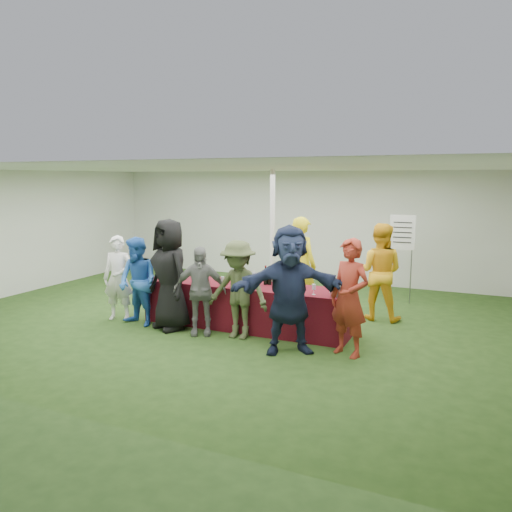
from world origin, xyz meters
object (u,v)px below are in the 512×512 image
at_px(staff_pourer, 301,265).
at_px(customer_2, 170,274).
at_px(dump_bucket, 338,291).
at_px(customer_3, 200,291).
at_px(serving_table, 245,306).
at_px(staff_back, 379,272).
at_px(customer_4, 238,290).
at_px(wine_list_sign, 402,239).
at_px(customer_0, 119,278).
at_px(customer_6, 349,298).
at_px(customer_1, 138,282).
at_px(customer_5, 290,289).

bearing_deg(staff_pourer, customer_2, 71.07).
xyz_separation_m(dump_bucket, customer_3, (-2.17, -0.43, -0.11)).
bearing_deg(staff_pourer, serving_table, 89.77).
relative_size(staff_back, customer_4, 1.11).
bearing_deg(customer_3, staff_pourer, 36.17).
xyz_separation_m(wine_list_sign, customer_0, (-4.42, -3.34, -0.55)).
bearing_deg(staff_pourer, customer_6, 149.41).
bearing_deg(dump_bucket, wine_list_sign, 80.96).
xyz_separation_m(customer_0, customer_1, (0.54, -0.15, 0.01)).
distance_m(dump_bucket, customer_0, 3.95).
bearing_deg(staff_pourer, customer_1, 63.26).
height_order(customer_1, customer_6, customer_6).
bearing_deg(customer_1, customer_6, 12.74).
bearing_deg(dump_bucket, staff_back, 79.45).
height_order(wine_list_sign, customer_5, customer_5).
bearing_deg(customer_6, wine_list_sign, 109.36).
bearing_deg(serving_table, staff_back, 36.23).
height_order(staff_pourer, customer_0, staff_pourer).
bearing_deg(dump_bucket, customer_3, -168.84).
relative_size(customer_2, customer_5, 1.00).
bearing_deg(customer_2, customer_1, -148.04).
bearing_deg(staff_back, serving_table, 35.72).
relative_size(dump_bucket, wine_list_sign, 0.12).
xyz_separation_m(dump_bucket, wine_list_sign, (0.49, 3.06, 0.48)).
height_order(customer_0, customer_1, customer_1).
height_order(customer_3, customer_6, customer_6).
bearing_deg(staff_back, customer_2, 32.64).
bearing_deg(wine_list_sign, customer_6, -93.50).
bearing_deg(customer_6, customer_1, -156.54).
bearing_deg(customer_2, customer_4, 26.67).
xyz_separation_m(customer_3, customer_6, (2.44, 0.04, 0.12)).
xyz_separation_m(serving_table, customer_2, (-1.13, -0.58, 0.56)).
relative_size(wine_list_sign, customer_2, 0.96).
height_order(customer_2, customer_6, customer_2).
relative_size(wine_list_sign, customer_3, 1.24).
bearing_deg(customer_5, customer_3, 143.06).
height_order(serving_table, customer_6, customer_6).
bearing_deg(dump_bucket, customer_4, -167.43).
distance_m(wine_list_sign, customer_1, 5.25).
height_order(staff_pourer, customer_3, staff_pourer).
bearing_deg(wine_list_sign, serving_table, -127.02).
xyz_separation_m(dump_bucket, customer_5, (-0.55, -0.61, 0.10)).
distance_m(serving_table, dump_bucket, 1.74).
height_order(serving_table, dump_bucket, dump_bucket).
relative_size(wine_list_sign, customer_6, 1.06).
xyz_separation_m(staff_back, customer_5, (-0.86, -2.27, 0.06)).
bearing_deg(wine_list_sign, staff_pourer, -135.46).
height_order(staff_back, customer_0, staff_back).
relative_size(customer_2, customer_6, 1.10).
bearing_deg(customer_6, customer_2, -157.66).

